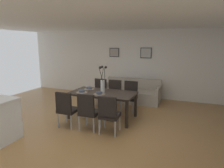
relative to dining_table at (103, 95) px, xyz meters
name	(u,v)px	position (x,y,z in m)	size (l,w,h in m)	color
ground_plane	(94,126)	(0.02, -0.61, -0.67)	(9.00, 9.00, 0.00)	#A87A47
back_wall_panel	(130,64)	(0.02, 2.64, 0.63)	(9.00, 0.10, 2.60)	silver
ceiling_panel	(99,20)	(0.02, -0.21, 1.97)	(9.00, 7.20, 0.08)	white
dining_table	(103,95)	(0.00, 0.00, 0.00)	(1.80, 0.97, 0.74)	black
dining_chair_near_left	(66,108)	(-0.57, -0.93, -0.15)	(0.45, 0.45, 0.92)	black
dining_chair_near_right	(99,92)	(-0.53, 0.90, -0.15)	(0.46, 0.46, 0.92)	black
dining_chair_far_left	(88,110)	(0.02, -0.88, -0.15)	(0.45, 0.45, 0.92)	black
dining_chair_far_right	(114,93)	(-0.01, 0.88, -0.15)	(0.45, 0.45, 0.92)	black
dining_chair_mid_left	(109,113)	(0.55, -0.89, -0.15)	(0.47, 0.47, 0.92)	black
dining_chair_mid_right	(130,95)	(0.53, 0.88, -0.15)	(0.44, 0.44, 0.92)	black
centerpiece_vase	(103,82)	(0.00, 0.00, 0.36)	(0.21, 0.23, 0.73)	silver
placemat_near_left	(82,92)	(-0.54, -0.22, 0.08)	(0.32, 0.32, 0.01)	#7F705B
bowl_near_left	(82,91)	(-0.54, -0.22, 0.11)	(0.17, 0.17, 0.07)	#475166
placemat_near_right	(89,89)	(-0.54, 0.22, 0.08)	(0.32, 0.32, 0.01)	#7F705B
bowl_near_right	(89,88)	(-0.54, 0.22, 0.11)	(0.17, 0.17, 0.07)	#475166
placemat_far_left	(99,94)	(0.00, -0.22, 0.08)	(0.32, 0.32, 0.01)	#7F705B
bowl_far_left	(99,93)	(0.00, -0.22, 0.11)	(0.17, 0.17, 0.07)	#475166
sofa	(131,94)	(0.29, 1.92, -0.39)	(2.06, 0.84, 0.80)	#A89E8E
framed_picture_left	(114,52)	(-0.64, 2.57, 1.07)	(0.40, 0.03, 0.35)	black
framed_picture_center	(146,53)	(0.64, 2.57, 1.07)	(0.42, 0.03, 0.40)	black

